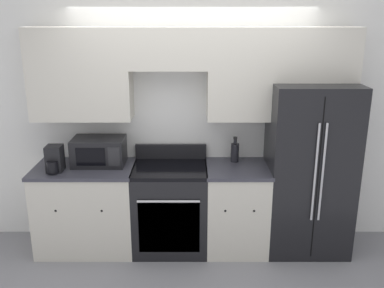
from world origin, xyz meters
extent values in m
plane|color=gray|center=(0.00, 0.00, 0.00)|extent=(12.00, 12.00, 0.00)
cube|color=white|center=(0.00, 0.66, 1.30)|extent=(8.00, 0.06, 2.60)
cube|color=beige|center=(-1.12, 0.46, 1.85)|extent=(1.01, 0.33, 0.92)
cube|color=beige|center=(-0.23, 0.46, 2.11)|extent=(0.77, 0.33, 0.41)
cube|color=beige|center=(0.89, 0.46, 1.85)|extent=(1.48, 0.33, 0.92)
cube|color=beige|center=(-1.12, 0.31, 0.44)|extent=(1.01, 0.62, 0.88)
cube|color=#383842|center=(-1.12, 0.31, 0.90)|extent=(1.03, 0.64, 0.03)
sphere|color=black|center=(-1.35, 0.00, 0.58)|extent=(0.03, 0.03, 0.03)
sphere|color=black|center=(-0.90, 0.00, 0.58)|extent=(0.03, 0.03, 0.03)
cube|color=beige|center=(0.46, 0.31, 0.44)|extent=(0.63, 0.62, 0.88)
cube|color=#383842|center=(0.46, 0.31, 0.90)|extent=(0.66, 0.64, 0.03)
sphere|color=black|center=(0.32, 0.00, 0.58)|extent=(0.03, 0.03, 0.03)
sphere|color=black|center=(0.61, 0.00, 0.58)|extent=(0.03, 0.03, 0.03)
cube|color=black|center=(-0.23, 0.31, 0.44)|extent=(0.77, 0.62, 0.88)
cube|color=black|center=(-0.23, 0.01, 0.40)|extent=(0.61, 0.01, 0.56)
cube|color=black|center=(-0.23, 0.31, 0.90)|extent=(0.77, 0.62, 0.04)
cube|color=black|center=(-0.23, 0.59, 1.00)|extent=(0.77, 0.04, 0.16)
cylinder|color=silver|center=(-0.23, -0.02, 0.69)|extent=(0.61, 0.02, 0.02)
cube|color=black|center=(1.20, 0.38, 0.89)|extent=(0.85, 0.76, 1.79)
cube|color=black|center=(1.20, 0.00, 0.89)|extent=(0.01, 0.01, 1.64)
cylinder|color=#B7B7BC|center=(1.17, -0.02, 0.98)|extent=(0.02, 0.02, 0.98)
cylinder|color=#B7B7BC|center=(1.24, -0.02, 0.98)|extent=(0.02, 0.02, 0.98)
cube|color=black|center=(-0.97, 0.40, 1.06)|extent=(0.53, 0.35, 0.28)
cube|color=black|center=(-1.02, 0.22, 1.06)|extent=(0.29, 0.01, 0.18)
cube|color=#262628|center=(-0.79, 0.22, 1.06)|extent=(0.12, 0.01, 0.20)
cylinder|color=black|center=(0.45, 0.49, 1.02)|extent=(0.09, 0.09, 0.20)
cylinder|color=black|center=(0.45, 0.49, 1.14)|extent=(0.04, 0.04, 0.05)
cylinder|color=black|center=(0.45, 0.49, 1.18)|extent=(0.04, 0.04, 0.02)
cube|color=black|center=(-1.38, 0.21, 1.05)|extent=(0.16, 0.16, 0.26)
cylinder|color=black|center=(-1.38, 0.12, 0.99)|extent=(0.11, 0.11, 0.12)
camera|label=1|loc=(-0.01, -3.82, 2.44)|focal=40.00mm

